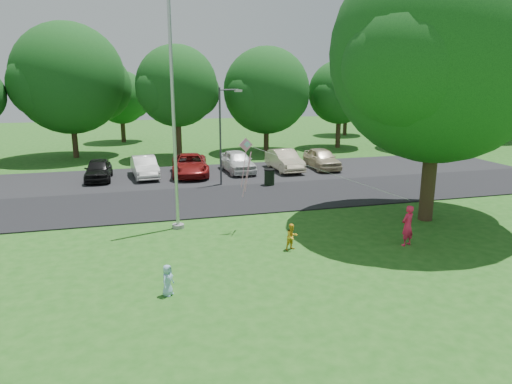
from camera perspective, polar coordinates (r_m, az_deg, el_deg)
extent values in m
plane|color=#205917|center=(15.74, 5.14, -8.98)|extent=(120.00, 120.00, 0.00)
cube|color=black|center=(23.93, -2.30, -0.82)|extent=(60.00, 6.00, 0.06)
cube|color=black|center=(30.14, -5.07, 2.21)|extent=(42.00, 7.00, 0.06)
cylinder|color=#B7BABF|center=(18.68, -10.32, 10.29)|extent=(0.14, 0.14, 10.00)
cylinder|color=gray|center=(19.59, -9.70, -4.22)|extent=(0.50, 0.50, 0.16)
cylinder|color=#3F3F44|center=(26.51, -4.48, 6.77)|extent=(0.11, 0.11, 5.67)
cylinder|color=#3F3F44|center=(26.69, -3.39, 12.64)|extent=(1.24, 0.61, 0.08)
cube|color=silver|center=(27.08, -2.23, 12.53)|extent=(0.47, 0.36, 0.13)
cylinder|color=black|center=(26.80, 1.68, 1.76)|extent=(0.59, 0.59, 0.95)
cylinder|color=black|center=(26.70, 1.69, 2.81)|extent=(0.63, 0.63, 0.05)
cylinder|color=#332316|center=(21.36, 20.80, 1.90)|extent=(0.62, 0.62, 4.00)
sphere|color=#103D15|center=(20.99, 22.05, 15.87)|extent=(9.10, 9.10, 9.10)
sphere|color=#103D15|center=(22.94, 24.71, 13.65)|extent=(5.91, 5.91, 5.91)
sphere|color=#103D15|center=(18.99, 19.49, 15.01)|extent=(5.46, 5.46, 5.46)
sphere|color=#103D15|center=(18.84, 17.97, 14.75)|extent=(4.73, 4.73, 4.73)
cylinder|color=#332316|center=(39.32, -21.73, 6.32)|extent=(0.44, 0.44, 3.19)
sphere|color=#103D15|center=(39.07, -22.34, 12.98)|extent=(8.50, 8.50, 8.50)
sphere|color=#103D15|center=(39.75, -19.32, 12.30)|extent=(5.53, 5.53, 5.53)
sphere|color=#103D15|center=(38.25, -25.05, 12.08)|extent=(5.10, 5.10, 5.10)
cylinder|color=#332316|center=(36.91, -9.62, 6.86)|extent=(0.44, 0.44, 3.43)
sphere|color=#103D15|center=(36.65, -9.88, 12.93)|extent=(6.27, 6.27, 6.27)
sphere|color=#103D15|center=(37.44, -7.74, 12.30)|extent=(4.07, 4.07, 4.07)
sphere|color=#103D15|center=(35.78, -11.77, 12.33)|extent=(3.76, 3.76, 3.76)
cylinder|color=#332316|center=(39.64, 1.29, 6.96)|extent=(0.44, 0.44, 2.66)
sphere|color=#103D15|center=(39.36, 1.32, 12.57)|extent=(7.27, 7.27, 7.27)
sphere|color=#103D15|center=(40.56, 3.28, 11.82)|extent=(4.72, 4.72, 4.72)
sphere|color=#103D15|center=(38.11, -0.43, 11.98)|extent=(4.36, 4.36, 4.36)
cylinder|color=#332316|center=(42.81, 10.23, 7.51)|extent=(0.44, 0.44, 3.02)
sphere|color=#103D15|center=(42.58, 10.44, 12.18)|extent=(5.67, 5.67, 5.67)
sphere|color=#103D15|center=(43.66, 11.63, 11.60)|extent=(3.68, 3.68, 3.68)
sphere|color=#103D15|center=(41.47, 9.40, 11.79)|extent=(3.40, 3.40, 3.40)
cylinder|color=#332316|center=(45.10, 21.96, 7.30)|extent=(0.44, 0.44, 3.42)
sphere|color=#103D15|center=(44.89, 22.52, 13.36)|extent=(8.77, 8.77, 8.77)
sphere|color=#103D15|center=(46.79, 23.75, 12.42)|extent=(5.70, 5.70, 5.70)
sphere|color=#103D15|center=(42.96, 21.46, 12.89)|extent=(5.26, 5.26, 5.26)
cylinder|color=#332316|center=(53.32, 27.37, 7.35)|extent=(0.44, 0.44, 2.92)
sphere|color=#103D15|center=(53.13, 27.85, 11.62)|extent=(7.24, 7.24, 7.24)
sphere|color=#103D15|center=(54.77, 28.54, 10.99)|extent=(4.70, 4.70, 4.70)
sphere|color=#103D15|center=(51.49, 27.28, 11.26)|extent=(4.34, 4.34, 4.34)
cylinder|color=#332316|center=(65.13, 26.65, 8.20)|extent=(0.44, 0.44, 2.60)
sphere|color=#103D15|center=(64.97, 26.95, 10.93)|extent=(5.20, 5.20, 5.20)
sphere|color=#103D15|center=(66.15, 27.38, 10.57)|extent=(3.38, 3.38, 3.38)
sphere|color=#103D15|center=(63.81, 26.61, 10.70)|extent=(3.12, 3.12, 3.12)
cylinder|color=#332316|center=(47.82, -16.29, 7.57)|extent=(0.44, 0.44, 2.60)
sphere|color=#103D15|center=(47.61, -16.54, 11.30)|extent=(5.20, 5.20, 5.20)
sphere|color=#103D15|center=(48.14, -15.09, 10.95)|extent=(3.38, 3.38, 3.38)
sphere|color=#103D15|center=(47.00, -17.82, 10.86)|extent=(3.12, 3.12, 3.12)
cylinder|color=#332316|center=(52.66, 11.07, 8.39)|extent=(0.44, 0.44, 2.60)
sphere|color=#103D15|center=(52.47, 11.23, 11.79)|extent=(5.20, 5.20, 5.20)
sphere|color=#103D15|center=(53.47, 12.11, 11.36)|extent=(3.38, 3.38, 3.38)
sphere|color=#103D15|center=(51.44, 10.48, 11.49)|extent=(3.12, 3.12, 3.12)
imported|color=black|center=(29.75, -19.09, 2.67)|extent=(1.61, 3.82, 1.29)
imported|color=silver|center=(29.77, -13.75, 3.07)|extent=(1.77, 4.14, 1.33)
imported|color=maroon|center=(29.84, -8.26, 3.39)|extent=(2.69, 5.09, 1.36)
imported|color=silver|center=(30.58, -2.33, 3.86)|extent=(1.95, 4.34, 1.45)
imported|color=#C6B793|center=(31.15, 3.56, 3.99)|extent=(1.64, 4.32, 1.41)
imported|color=#C6B793|center=(32.12, 8.23, 4.17)|extent=(1.78, 4.16, 1.40)
imported|color=#F7204E|center=(18.04, 18.41, -4.00)|extent=(0.66, 0.55, 1.56)
imported|color=gold|center=(16.83, 4.51, -5.60)|extent=(0.58, 0.51, 0.99)
imported|color=#8CBCD7|center=(13.64, -10.99, -10.77)|extent=(0.51, 0.54, 0.94)
cube|color=pink|center=(18.27, -1.28, 5.92)|extent=(0.56, 0.04, 0.56)
cube|color=#8CC6E5|center=(18.25, -1.11, 5.97)|extent=(0.27, 0.03, 0.27)
cylinder|color=white|center=(17.72, 8.57, 2.56)|extent=(5.41, 3.36, 1.81)
cylinder|color=pink|center=(18.41, -1.57, 2.81)|extent=(0.19, 0.24, 1.49)
cylinder|color=pink|center=(18.53, -1.00, 2.51)|extent=(0.21, 0.39, 1.71)
cylinder|color=pink|center=(18.40, -1.20, 2.05)|extent=(0.23, 0.58, 1.91)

